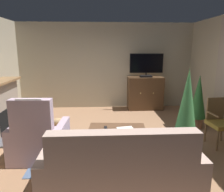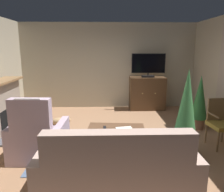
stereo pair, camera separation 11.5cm
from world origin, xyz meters
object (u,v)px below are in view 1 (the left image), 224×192
tv_remote (106,128)px  folded_newspaper (125,129)px  potted_plant_leafy_by_curtain (198,100)px  television (146,65)px  cat (59,122)px  tv_cabinet (145,94)px  potted_plant_on_hearth_side (187,107)px  armchair_by_fireplace (39,140)px  fireplace (0,109)px  side_chair_beside_plant (219,121)px  coffee_table (117,130)px  sofa_floral (121,173)px

tv_remote → folded_newspaper: size_ratio=0.57×
potted_plant_leafy_by_curtain → folded_newspaper: bearing=-147.5°
television → cat: (-2.51, -1.39, -1.34)m
tv_cabinet → potted_plant_on_hearth_side: potted_plant_on_hearth_side is taller
television → armchair_by_fireplace: (-2.55, -3.09, -1.08)m
fireplace → tv_cabinet: size_ratio=1.53×
fireplace → side_chair_beside_plant: fireplace is taller
tv_remote → cat: size_ratio=0.25×
fireplace → coffee_table: size_ratio=1.55×
coffee_table → folded_newspaper: size_ratio=3.67×
coffee_table → cat: (-1.36, 1.51, -0.32)m
armchair_by_fireplace → cat: (0.04, 1.70, -0.25)m
coffee_table → sofa_floral: 1.29m
folded_newspaper → potted_plant_on_hearth_side: size_ratio=0.19×
fireplace → potted_plant_leafy_by_curtain: size_ratio=1.29×
potted_plant_on_hearth_side → tv_remote: bearing=176.8°
fireplace → tv_cabinet: 4.20m
fireplace → tv_cabinet: (3.77, 1.86, -0.08)m
television → side_chair_beside_plant: size_ratio=1.10×
coffee_table → armchair_by_fireplace: 1.42m
folded_newspaper → armchair_by_fireplace: bearing=174.5°
armchair_by_fireplace → cat: armchair_by_fireplace is taller
folded_newspaper → cat: (-1.52, 1.58, -0.38)m
side_chair_beside_plant → potted_plant_on_hearth_side: 0.95m
tv_remote → fireplace: bearing=62.9°
fireplace → armchair_by_fireplace: bearing=-46.5°
folded_newspaper → potted_plant_on_hearth_side: (1.12, -0.04, 0.40)m
television → tv_remote: (-1.36, -2.93, -0.95)m
coffee_table → fireplace: bearing=157.3°
coffee_table → potted_plant_on_hearth_side: bearing=-5.0°
side_chair_beside_plant → cat: bearing=159.2°
fireplace → side_chair_beside_plant: 4.80m
fireplace → tv_remote: size_ratio=10.04×
side_chair_beside_plant → sofa_floral: bearing=-145.3°
side_chair_beside_plant → potted_plant_on_hearth_side: (-0.82, -0.30, 0.38)m
tv_cabinet → sofa_floral: bearing=-105.8°
tv_remote → cat: bearing=34.7°
side_chair_beside_plant → cat: 3.72m
sofa_floral → potted_plant_on_hearth_side: 1.85m
armchair_by_fireplace → potted_plant_leafy_by_curtain: size_ratio=0.89×
potted_plant_on_hearth_side → potted_plant_leafy_by_curtain: (0.80, 1.27, -0.16)m
tv_cabinet → tv_remote: bearing=-114.5°
sofa_floral → folded_newspaper: bearing=80.4°
folded_newspaper → potted_plant_leafy_by_curtain: 2.29m
tv_cabinet → potted_plant_on_hearth_side: 3.09m
tv_remote → side_chair_beside_plant: side_chair_beside_plant is taller
folded_newspaper → coffee_table: bearing=146.7°
fireplace → folded_newspaper: (2.78, -1.16, -0.10)m
fireplace → potted_plant_on_hearth_side: size_ratio=1.07×
folded_newspaper → cat: folded_newspaper is taller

